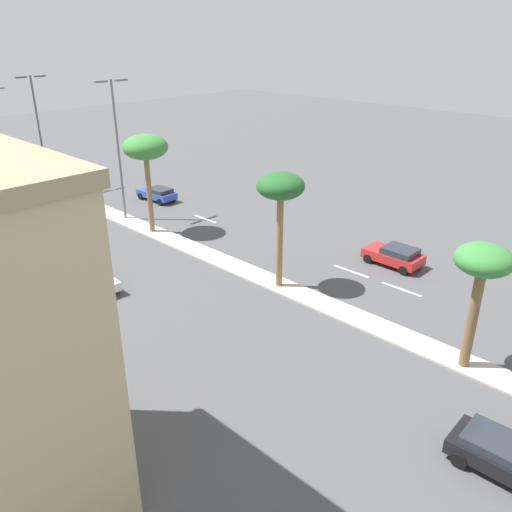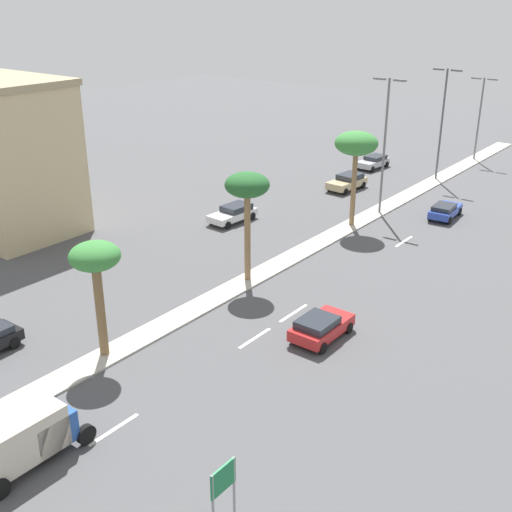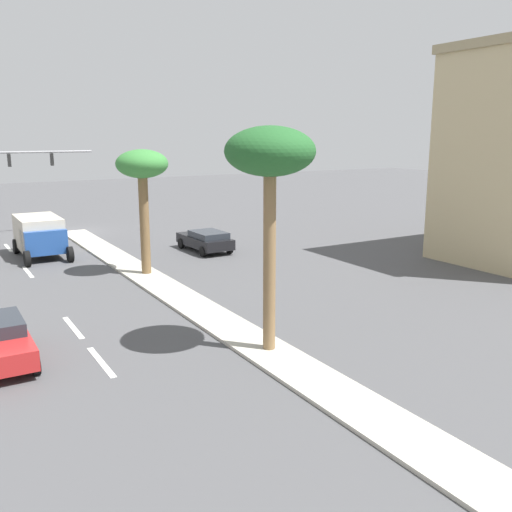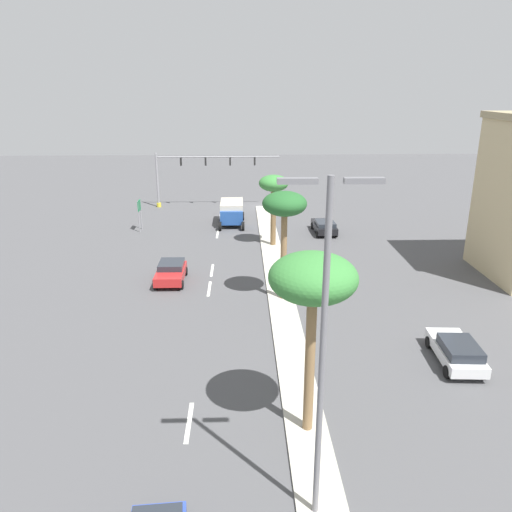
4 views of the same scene
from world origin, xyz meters
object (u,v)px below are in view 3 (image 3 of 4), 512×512
Objects in this scene: palm_tree_center at (142,171)px; box_truck at (40,235)px; palm_tree_front at (270,159)px; sedan_black_near at (206,240)px.

palm_tree_center reaches higher than box_truck.
palm_tree_front is 1.65× the size of sedan_black_near.
sedan_black_near is at bearing -143.31° from palm_tree_center.
box_truck reaches higher than sedan_black_near.
palm_tree_center is at bearing 36.69° from sedan_black_near.
sedan_black_near is 9.89m from box_truck.
palm_tree_center is 9.44m from box_truck.
palm_tree_front is 1.39× the size of box_truck.
palm_tree_center reaches higher than sedan_black_near.
palm_tree_center is 1.43× the size of sedan_black_near.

